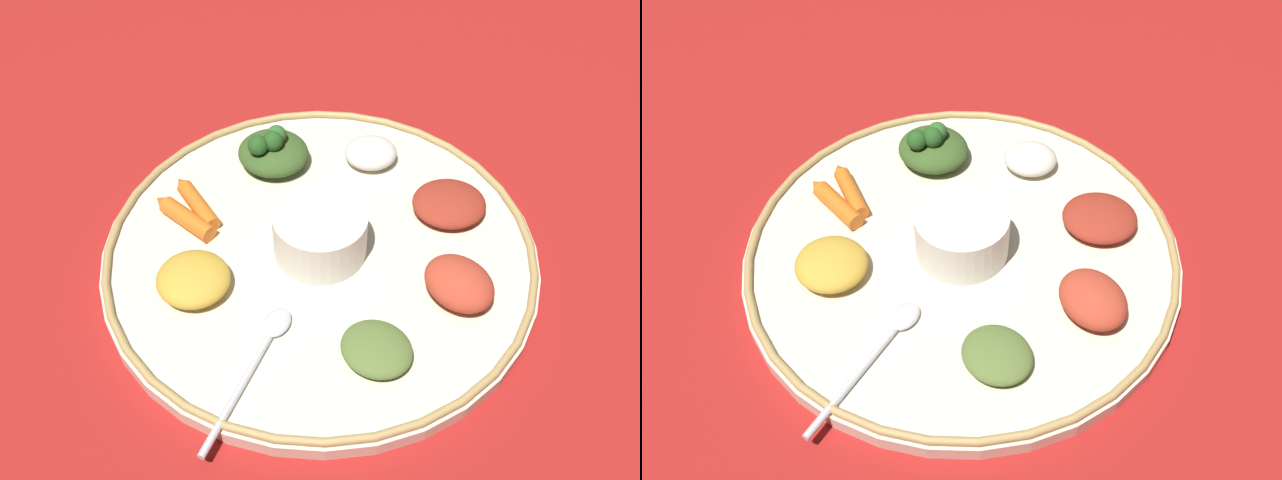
{
  "view_description": "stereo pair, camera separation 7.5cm",
  "coord_description": "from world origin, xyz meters",
  "views": [
    {
      "loc": [
        0.49,
        -0.11,
        0.59
      ],
      "look_at": [
        0.0,
        0.0,
        0.03
      ],
      "focal_mm": 43.01,
      "sensor_mm": 36.0,
      "label": 1
    },
    {
      "loc": [
        0.5,
        -0.03,
        0.59
      ],
      "look_at": [
        0.0,
        0.0,
        0.03
      ],
      "focal_mm": 43.01,
      "sensor_mm": 36.0,
      "label": 2
    }
  ],
  "objects": [
    {
      "name": "ground_plane",
      "position": [
        0.0,
        0.0,
        0.0
      ],
      "size": [
        2.4,
        2.4,
        0.0
      ],
      "primitive_type": "plane",
      "color": "maroon"
    },
    {
      "name": "platter",
      "position": [
        0.0,
        0.0,
        0.01
      ],
      "size": [
        0.43,
        0.43,
        0.02
      ],
      "primitive_type": "cylinder",
      "color": "beige",
      "rests_on": "ground_plane"
    },
    {
      "name": "platter_rim",
      "position": [
        0.0,
        0.0,
        0.02
      ],
      "size": [
        0.43,
        0.43,
        0.01
      ],
      "primitive_type": "torus",
      "color": "tan",
      "rests_on": "platter"
    },
    {
      "name": "center_bowl",
      "position": [
        0.0,
        0.0,
        0.04
      ],
      "size": [
        0.09,
        0.09,
        0.05
      ],
      "color": "silver",
      "rests_on": "platter"
    },
    {
      "name": "spoon",
      "position": [
        0.11,
        -0.08,
        0.02
      ],
      "size": [
        0.14,
        0.11,
        0.01
      ],
      "color": "silver",
      "rests_on": "platter"
    },
    {
      "name": "greens_pile",
      "position": [
        -0.13,
        -0.02,
        0.04
      ],
      "size": [
        0.1,
        0.1,
        0.05
      ],
      "color": "#385623",
      "rests_on": "platter"
    },
    {
      "name": "carrot_near_spoon",
      "position": [
        -0.09,
        -0.11,
        0.02
      ],
      "size": [
        0.08,
        0.04,
        0.02
      ],
      "color": "orange",
      "rests_on": "platter"
    },
    {
      "name": "carrot_outer",
      "position": [
        -0.07,
        -0.13,
        0.03
      ],
      "size": [
        0.07,
        0.06,
        0.02
      ],
      "color": "orange",
      "rests_on": "platter"
    },
    {
      "name": "mound_collards",
      "position": [
        0.13,
        0.02,
        0.03
      ],
      "size": [
        0.09,
        0.09,
        0.02
      ],
      "primitive_type": "ellipsoid",
      "rotation": [
        0.0,
        0.0,
        0.67
      ],
      "color": "#567033",
      "rests_on": "platter"
    },
    {
      "name": "mound_rice_white",
      "position": [
        -0.12,
        0.08,
        0.03
      ],
      "size": [
        0.06,
        0.07,
        0.03
      ],
      "primitive_type": "ellipsoid",
      "rotation": [
        0.0,
        0.0,
        4.52
      ],
      "color": "silver",
      "rests_on": "platter"
    },
    {
      "name": "mound_berbere_red",
      "position": [
        0.08,
        0.11,
        0.03
      ],
      "size": [
        0.09,
        0.08,
        0.03
      ],
      "primitive_type": "ellipsoid",
      "rotation": [
        0.0,
        0.0,
        0.45
      ],
      "color": "#B73D28",
      "rests_on": "platter"
    },
    {
      "name": "mound_beet",
      "position": [
        -0.02,
        0.14,
        0.03
      ],
      "size": [
        0.08,
        0.09,
        0.02
      ],
      "primitive_type": "ellipsoid",
      "rotation": [
        0.0,
        0.0,
        1.39
      ],
      "color": "maroon",
      "rests_on": "platter"
    },
    {
      "name": "mound_lentil_yellow",
      "position": [
        0.02,
        -0.13,
        0.03
      ],
      "size": [
        0.1,
        0.1,
        0.03
      ],
      "primitive_type": "ellipsoid",
      "rotation": [
        0.0,
        0.0,
        0.82
      ],
      "color": "gold",
      "rests_on": "platter"
    }
  ]
}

